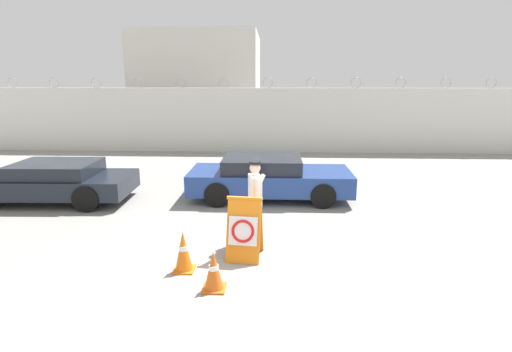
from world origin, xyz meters
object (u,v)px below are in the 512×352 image
Objects in this scene: parked_car_rear_sedan at (268,177)px; parked_car_front_coupe at (51,181)px; traffic_cone_near at (214,271)px; traffic_cone_mid at (183,251)px; barricade_sign at (244,228)px; security_guard at (255,198)px.

parked_car_front_coupe is at bearing -174.77° from parked_car_rear_sedan.
traffic_cone_mid reaches higher than traffic_cone_near.
barricade_sign reaches higher than traffic_cone_near.
parked_car_front_coupe is (-5.73, 2.61, -0.38)m from security_guard.
security_guard is at bearing 154.02° from parked_car_front_coupe.
traffic_cone_near is at bearing -99.23° from parked_car_rear_sedan.
barricade_sign is 0.84m from security_guard.
traffic_cone_mid is at bearing -107.95° from parked_car_rear_sedan.
traffic_cone_mid is at bearing -144.68° from barricade_sign.
security_guard is 2.11m from traffic_cone_near.
security_guard reaches higher than parked_car_front_coupe.
security_guard is at bearing 47.39° from traffic_cone_mid.
barricade_sign reaches higher than parked_car_rear_sedan.
parked_car_front_coupe is 1.00× the size of parked_car_rear_sedan.
barricade_sign reaches higher than parked_car_front_coupe.
barricade_sign is 6.49m from parked_car_front_coupe.
barricade_sign is 0.26× the size of parked_car_rear_sedan.
security_guard reaches higher than traffic_cone_mid.
parked_car_rear_sedan is (1.43, 4.49, 0.24)m from traffic_cone_mid.
parked_car_rear_sedan is at bearing -176.00° from parked_car_front_coupe.
barricade_sign is 1.83× the size of traffic_cone_near.
traffic_cone_mid is 4.72m from parked_car_rear_sedan.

